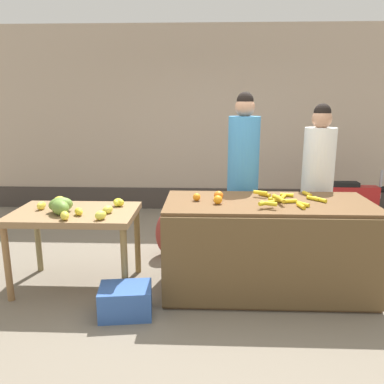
% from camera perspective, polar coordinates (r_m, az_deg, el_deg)
% --- Properties ---
extents(ground_plane, '(24.00, 24.00, 0.00)m').
position_cam_1_polar(ground_plane, '(3.94, 3.86, -13.86)').
color(ground_plane, '#756B5B').
extents(market_wall_back, '(7.51, 0.23, 2.99)m').
position_cam_1_polar(market_wall_back, '(6.51, 3.33, 10.26)').
color(market_wall_back, tan).
rests_on(market_wall_back, ground).
extents(fruit_stall_counter, '(1.93, 0.87, 0.88)m').
position_cam_1_polar(fruit_stall_counter, '(3.79, 10.96, -7.91)').
color(fruit_stall_counter, brown).
rests_on(fruit_stall_counter, ground).
extents(side_table_wooden, '(1.17, 0.75, 0.77)m').
position_cam_1_polar(side_table_wooden, '(3.89, -16.86, -4.00)').
color(side_table_wooden, olive).
rests_on(side_table_wooden, ground).
extents(banana_bunch_pile, '(0.67, 0.62, 0.07)m').
position_cam_1_polar(banana_bunch_pile, '(3.69, 13.68, -1.00)').
color(banana_bunch_pile, yellow).
rests_on(banana_bunch_pile, fruit_stall_counter).
extents(orange_pile, '(0.29, 0.23, 0.09)m').
position_cam_1_polar(orange_pile, '(3.59, 3.14, -0.79)').
color(orange_pile, orange).
rests_on(orange_pile, fruit_stall_counter).
extents(mango_papaya_pile, '(0.83, 0.65, 0.14)m').
position_cam_1_polar(mango_papaya_pile, '(3.81, -17.59, -2.07)').
color(mango_papaya_pile, yellow).
rests_on(mango_papaya_pile, side_table_wooden).
extents(vendor_woman_blue_shirt, '(0.34, 0.34, 1.89)m').
position_cam_1_polar(vendor_woman_blue_shirt, '(4.28, 7.50, 1.85)').
color(vendor_woman_blue_shirt, '#33333D').
rests_on(vendor_woman_blue_shirt, ground).
extents(vendor_woman_white_shirt, '(0.34, 0.34, 1.77)m').
position_cam_1_polar(vendor_woman_white_shirt, '(4.47, 17.96, 0.95)').
color(vendor_woman_white_shirt, '#33333D').
rests_on(vendor_woman_white_shirt, ground).
extents(parked_motorcycle, '(1.60, 0.18, 0.88)m').
position_cam_1_polar(parked_motorcycle, '(5.85, 21.97, -1.54)').
color(parked_motorcycle, black).
rests_on(parked_motorcycle, ground).
extents(produce_crate, '(0.48, 0.37, 0.26)m').
position_cam_1_polar(produce_crate, '(3.48, -9.76, -15.54)').
color(produce_crate, '#3359A5').
rests_on(produce_crate, ground).
extents(produce_sack, '(0.47, 0.46, 0.56)m').
position_cam_1_polar(produce_sack, '(4.60, -3.26, -6.03)').
color(produce_sack, maroon).
rests_on(produce_sack, ground).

